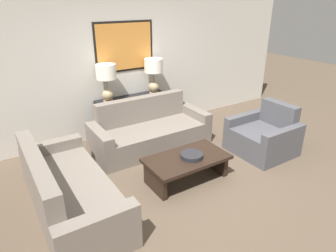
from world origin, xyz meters
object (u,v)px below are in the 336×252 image
(table_lamp_left, at_px, (106,77))
(couch_by_back_wall, at_px, (150,132))
(decorative_bowl, at_px, (192,155))
(console_table, at_px, (133,116))
(armchair_near_back_wall, at_px, (264,137))
(couch_by_side, at_px, (68,192))
(table_lamp_right, at_px, (154,71))
(coffee_table, at_px, (187,163))

(table_lamp_left, distance_m, couch_by_back_wall, 1.25)
(table_lamp_left, xyz_separation_m, decorative_bowl, (0.46, -1.98, -0.81))
(console_table, distance_m, decorative_bowl, 1.98)
(decorative_bowl, bearing_deg, armchair_near_back_wall, 1.66)
(couch_by_side, distance_m, armchair_near_back_wall, 3.38)
(table_lamp_right, xyz_separation_m, coffee_table, (-0.57, -1.93, -0.94))
(decorative_bowl, bearing_deg, couch_by_back_wall, 88.80)
(table_lamp_right, distance_m, couch_by_side, 2.99)
(table_lamp_right, relative_size, decorative_bowl, 2.07)
(couch_by_back_wall, height_order, decorative_bowl, couch_by_back_wall)
(couch_by_back_wall, bearing_deg, console_table, 90.00)
(couch_by_side, bearing_deg, coffee_table, -7.53)
(coffee_table, distance_m, decorative_bowl, 0.15)
(coffee_table, xyz_separation_m, decorative_bowl, (0.05, -0.05, 0.13))
(coffee_table, bearing_deg, couch_by_side, 172.47)
(couch_by_side, bearing_deg, decorative_bowl, -8.78)
(couch_by_back_wall, bearing_deg, couch_by_side, -149.70)
(table_lamp_left, height_order, decorative_bowl, table_lamp_left)
(couch_by_side, height_order, armchair_near_back_wall, couch_by_side)
(table_lamp_right, relative_size, coffee_table, 0.56)
(armchair_near_back_wall, bearing_deg, decorative_bowl, -178.34)
(decorative_bowl, distance_m, armchair_near_back_wall, 1.63)
(coffee_table, bearing_deg, table_lamp_right, 73.59)
(coffee_table, distance_m, armchair_near_back_wall, 1.68)
(console_table, height_order, table_lamp_left, table_lamp_left)
(couch_by_back_wall, bearing_deg, table_lamp_right, 53.86)
(console_table, relative_size, table_lamp_left, 2.05)
(armchair_near_back_wall, bearing_deg, console_table, 129.65)
(couch_by_side, relative_size, coffee_table, 1.73)
(table_lamp_left, distance_m, decorative_bowl, 2.19)
(couch_by_back_wall, xyz_separation_m, coffee_table, (-0.08, -1.26, -0.00))
(couch_by_side, bearing_deg, table_lamp_right, 37.01)
(coffee_table, relative_size, decorative_bowl, 3.68)
(couch_by_back_wall, height_order, couch_by_side, same)
(table_lamp_right, distance_m, decorative_bowl, 2.20)
(table_lamp_right, bearing_deg, coffee_table, -106.41)
(couch_by_side, bearing_deg, console_table, 43.87)
(table_lamp_left, distance_m, armchair_near_back_wall, 2.99)
(table_lamp_right, bearing_deg, console_table, 180.00)
(couch_by_side, xyz_separation_m, decorative_bowl, (1.75, -0.27, 0.13))
(decorative_bowl, xyz_separation_m, armchair_near_back_wall, (1.63, 0.05, -0.13))
(table_lamp_right, height_order, couch_by_back_wall, table_lamp_right)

